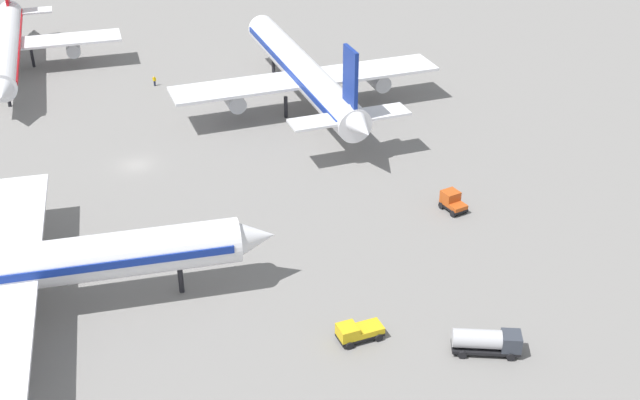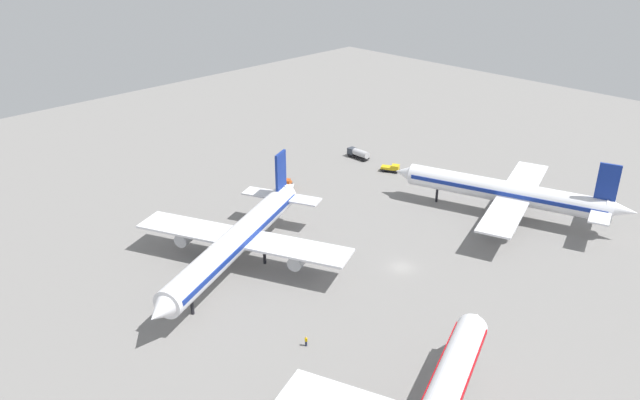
% 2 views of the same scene
% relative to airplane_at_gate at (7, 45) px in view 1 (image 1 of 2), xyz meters
% --- Properties ---
extents(ground, '(288.00, 288.00, 0.00)m').
position_rel_airplane_at_gate_xyz_m(ground, '(31.59, 29.17, -5.15)').
color(ground, gray).
extents(airplane_at_gate, '(44.95, 36.98, 14.15)m').
position_rel_airplane_at_gate_xyz_m(airplane_at_gate, '(0.00, 0.00, 0.00)').
color(airplane_at_gate, white).
rests_on(airplane_at_gate, ground).
extents(airplane_taxiing, '(48.61, 40.23, 15.61)m').
position_rel_airplane_at_gate_xyz_m(airplane_taxiing, '(10.87, 50.11, 0.53)').
color(airplane_taxiing, white).
rests_on(airplane_taxiing, ground).
extents(airplane_distant, '(39.85, 48.64, 15.14)m').
position_rel_airplane_at_gate_xyz_m(airplane_distant, '(63.83, 26.57, 0.36)').
color(airplane_distant, white).
rests_on(airplane_distant, ground).
extents(pushback_tractor, '(3.67, 4.79, 1.90)m').
position_rel_airplane_at_gate_xyz_m(pushback_tractor, '(66.08, 59.34, -4.18)').
color(pushback_tractor, black).
rests_on(pushback_tractor, ground).
extents(baggage_tug, '(3.75, 3.52, 2.30)m').
position_rel_airplane_at_gate_xyz_m(baggage_tug, '(40.97, 70.34, -3.99)').
color(baggage_tug, black).
rests_on(baggage_tug, ground).
extents(fuel_truck, '(2.28, 6.33, 2.50)m').
position_rel_airplane_at_gate_xyz_m(fuel_truck, '(67.26, 71.28, -3.76)').
color(fuel_truck, black).
rests_on(fuel_truck, ground).
extents(ground_crew_worker, '(0.39, 0.58, 1.67)m').
position_rel_airplane_at_gate_xyz_m(ground_crew_worker, '(3.72, 25.19, -4.30)').
color(ground_crew_worker, '#1E2338').
rests_on(ground_crew_worker, ground).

